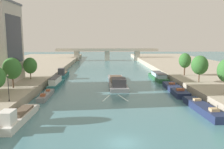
# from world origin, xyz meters

# --- Properties ---
(ground_plane) EXTENTS (400.00, 400.00, 0.00)m
(ground_plane) POSITION_xyz_m (0.00, 0.00, 0.00)
(ground_plane) COLOR teal
(quay_left) EXTENTS (36.00, 170.00, 1.93)m
(quay_left) POSITION_xyz_m (-35.59, 55.00, 0.96)
(quay_left) COLOR #A89E89
(quay_left) RESTS_ON ground
(quay_right) EXTENTS (36.00, 170.00, 1.93)m
(quay_right) POSITION_xyz_m (35.59, 55.00, 0.96)
(quay_right) COLOR #A89E89
(quay_right) RESTS_ON ground
(barge_midriver) EXTENTS (4.70, 23.47, 3.01)m
(barge_midriver) POSITION_xyz_m (1.44, 36.73, 0.88)
(barge_midriver) COLOR gray
(barge_midriver) RESTS_ON ground
(wake_behind_barge) EXTENTS (5.60, 5.88, 0.03)m
(wake_behind_barge) POSITION_xyz_m (0.01, 22.35, 0.01)
(wake_behind_barge) COLOR silver
(wake_behind_barge) RESTS_ON ground
(moored_boat_left_near) EXTENTS (2.86, 12.81, 3.02)m
(moored_boat_left_near) POSITION_xyz_m (-15.66, 7.84, 0.91)
(moored_boat_left_near) COLOR silver
(moored_boat_left_near) RESTS_ON ground
(moored_boat_left_upstream) EXTENTS (1.73, 10.42, 2.08)m
(moored_boat_left_upstream) POSITION_xyz_m (-15.09, 23.53, 0.53)
(moored_boat_left_upstream) COLOR gray
(moored_boat_left_upstream) RESTS_ON ground
(moored_boat_left_far) EXTENTS (2.57, 13.16, 2.63)m
(moored_boat_left_far) POSITION_xyz_m (-15.32, 35.52, 1.10)
(moored_boat_left_far) COLOR #23666B
(moored_boat_left_far) RESTS_ON ground
(moored_boat_left_lone) EXTENTS (2.84, 12.88, 3.48)m
(moored_boat_left_lone) POSITION_xyz_m (-15.87, 50.60, 1.01)
(moored_boat_left_lone) COLOR #23666B
(moored_boat_left_lone) RESTS_ON ground
(moored_boat_right_midway) EXTENTS (3.10, 13.86, 2.39)m
(moored_boat_right_midway) POSITION_xyz_m (15.25, 12.10, 0.67)
(moored_boat_right_midway) COLOR #1E284C
(moored_boat_right_midway) RESTS_ON ground
(moored_boat_right_upstream) EXTENTS (3.60, 15.83, 2.36)m
(moored_boat_right_upstream) POSITION_xyz_m (15.07, 27.92, 0.65)
(moored_boat_right_upstream) COLOR #1E284C
(moored_boat_right_upstream) RESTS_ON ground
(moored_boat_right_near) EXTENTS (3.50, 15.48, 2.29)m
(moored_boat_right_near) POSITION_xyz_m (15.03, 45.11, 0.96)
(moored_boat_right_near) COLOR #235633
(moored_boat_right_near) RESTS_ON ground
(tree_left_second) EXTENTS (4.05, 4.05, 6.78)m
(tree_left_second) POSITION_xyz_m (-22.66, 24.90, 6.30)
(tree_left_second) COLOR brown
(tree_left_second) RESTS_ON quay_left
(tree_left_nearest) EXTENTS (3.66, 3.66, 5.85)m
(tree_left_nearest) POSITION_xyz_m (-22.31, 36.71, 5.58)
(tree_left_nearest) COLOR brown
(tree_left_nearest) RESTS_ON quay_left
(tree_right_distant) EXTENTS (4.12, 4.12, 6.77)m
(tree_right_distant) POSITION_xyz_m (21.72, 29.89, 6.29)
(tree_right_distant) COLOR brown
(tree_right_distant) RESTS_ON quay_right
(tree_right_midway) EXTENTS (3.57, 3.57, 6.68)m
(tree_right_midway) POSITION_xyz_m (21.87, 41.01, 6.39)
(tree_right_midway) COLOR brown
(tree_right_midway) RESTS_ON quay_right
(lamppost_left_bank) EXTENTS (0.28, 0.28, 4.77)m
(lamppost_left_bank) POSITION_xyz_m (-19.07, 13.33, 4.54)
(lamppost_left_bank) COLOR black
(lamppost_left_bank) RESTS_ON quay_left
(bridge_far) EXTENTS (59.18, 4.40, 7.12)m
(bridge_far) POSITION_xyz_m (0.00, 109.30, 4.51)
(bridge_far) COLOR #ADA899
(bridge_far) RESTS_ON ground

